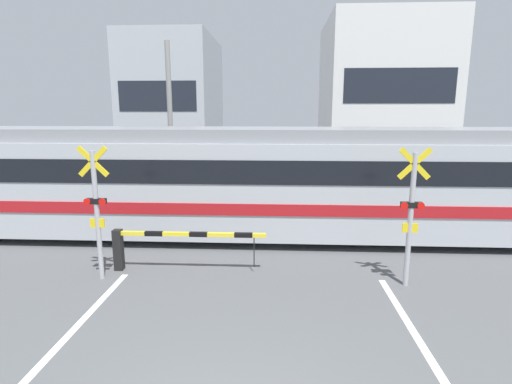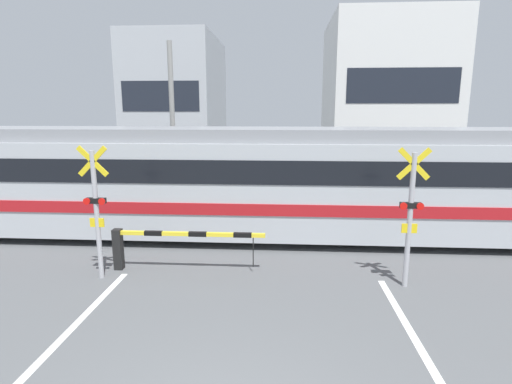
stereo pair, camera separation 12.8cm
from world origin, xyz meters
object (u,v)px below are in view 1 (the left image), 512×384
at_px(crossing_barrier_far, 321,192).
at_px(crossing_signal_right, 411,212).
at_px(crossing_barrier_near, 157,242).
at_px(commuter_train, 303,180).
at_px(crossing_signal_left, 97,207).

distance_m(crossing_barrier_far, crossing_signal_right, 6.86).
bearing_deg(crossing_signal_right, crossing_barrier_far, 99.73).
height_order(crossing_barrier_near, crossing_signal_right, crossing_signal_right).
distance_m(commuter_train, crossing_signal_right, 4.00).
relative_size(commuter_train, crossing_signal_right, 7.19).
relative_size(crossing_barrier_near, crossing_barrier_far, 1.00).
bearing_deg(crossing_barrier_far, crossing_signal_right, -80.27).
height_order(commuter_train, crossing_barrier_far, commuter_train).
bearing_deg(crossing_signal_right, crossing_barrier_near, 174.66).
relative_size(commuter_train, crossing_barrier_far, 5.99).
relative_size(crossing_barrier_far, crossing_signal_right, 1.20).
distance_m(crossing_signal_left, crossing_signal_right, 6.79).
bearing_deg(crossing_barrier_far, commuter_train, -105.42).
xyz_separation_m(crossing_signal_left, crossing_signal_right, (6.79, 0.00, 0.00)).
xyz_separation_m(crossing_barrier_far, crossing_signal_left, (-5.64, -6.69, 0.95)).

